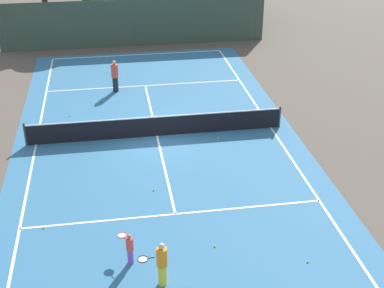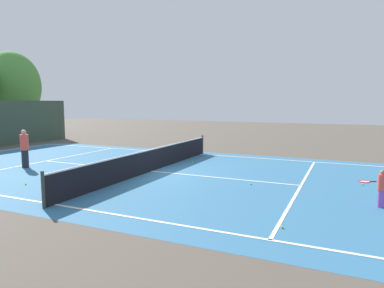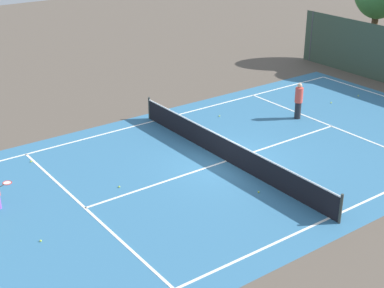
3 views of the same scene
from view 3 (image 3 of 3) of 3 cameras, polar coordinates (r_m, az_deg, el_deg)
name	(u,v)px [view 3 (image 3 of 3)]	position (r m, az deg, el deg)	size (l,w,h in m)	color
ground_plane	(227,161)	(23.27, 3.50, -1.73)	(80.00, 80.00, 0.00)	brown
court_surface	(227,161)	(23.27, 3.50, -1.73)	(13.00, 25.00, 0.01)	teal
tennis_net	(227,150)	(23.06, 3.54, -0.59)	(11.90, 0.10, 1.10)	#333833
player_0	(299,101)	(27.80, 10.68, 4.32)	(0.38, 0.38, 1.79)	#232328
tennis_ball_0	(259,192)	(20.98, 6.72, -4.82)	(0.07, 0.07, 0.07)	#CCE533
tennis_ball_1	(41,241)	(18.74, -15.00, -9.40)	(0.07, 0.07, 0.07)	#CCE533
tennis_ball_2	(358,96)	(31.96, 16.40, 4.68)	(0.07, 0.07, 0.07)	#CCE533
tennis_ball_3	(331,103)	(30.51, 13.84, 4.06)	(0.07, 0.07, 0.07)	#CCE533
tennis_ball_4	(119,187)	(21.37, -7.34, -4.29)	(0.07, 0.07, 0.07)	#CCE533
tennis_ball_5	(31,161)	(24.05, -15.91, -1.70)	(0.07, 0.07, 0.07)	#CCE533
tennis_ball_6	(219,116)	(27.87, 2.77, 2.84)	(0.07, 0.07, 0.07)	#CCE533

